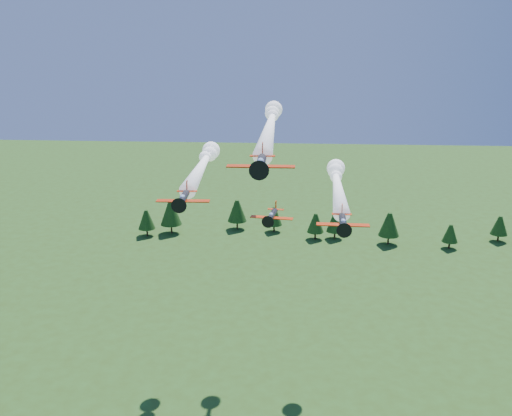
# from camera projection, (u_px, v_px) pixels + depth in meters

# --- Properties ---
(plane_lead) EXTENTS (8.22, 62.20, 3.70)m
(plane_lead) POSITION_uv_depth(u_px,v_px,m) (270.00, 124.00, 100.83)
(plane_lead) COLOR black
(plane_lead) RESTS_ON ground
(plane_left) EXTENTS (7.80, 43.69, 3.70)m
(plane_left) POSITION_uv_depth(u_px,v_px,m) (203.00, 164.00, 106.11)
(plane_left) COLOR black
(plane_left) RESTS_ON ground
(plane_right) EXTENTS (7.56, 42.58, 3.70)m
(plane_right) POSITION_uv_depth(u_px,v_px,m) (337.00, 183.00, 104.27)
(plane_right) COLOR black
(plane_right) RESTS_ON ground
(plane_slot) EXTENTS (6.96, 7.57, 2.43)m
(plane_slot) POSITION_uv_depth(u_px,v_px,m) (272.00, 215.00, 90.93)
(plane_slot) COLOR black
(plane_slot) RESTS_ON ground
(treeline) EXTENTS (138.21, 20.95, 11.68)m
(treeline) POSITION_uv_depth(u_px,v_px,m) (324.00, 219.00, 196.50)
(treeline) COLOR #382314
(treeline) RESTS_ON ground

